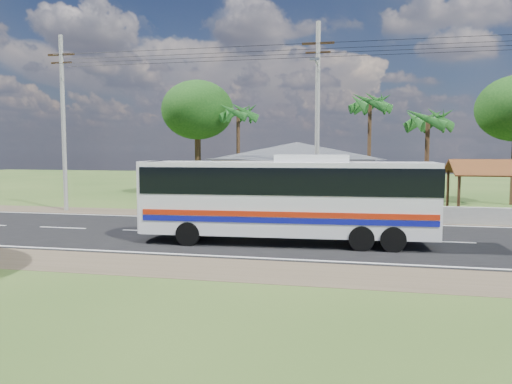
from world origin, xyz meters
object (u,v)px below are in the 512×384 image
waiting_shed (497,170)px  coach_bus (288,193)px  person (393,208)px  motorcycle (302,211)px

waiting_shed → coach_bus: bearing=-135.9°
waiting_shed → person: (-5.76, -2.44, -2.00)m
waiting_shed → motorcycle: (-10.75, -2.77, -2.27)m
motorcycle → person: 5.01m
coach_bus → person: coach_bus is taller
coach_bus → motorcycle: size_ratio=6.87×
coach_bus → person: bearing=55.3°
waiting_shed → motorcycle: 11.33m
coach_bus → person: size_ratio=8.27×
waiting_shed → motorcycle: waiting_shed is taller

